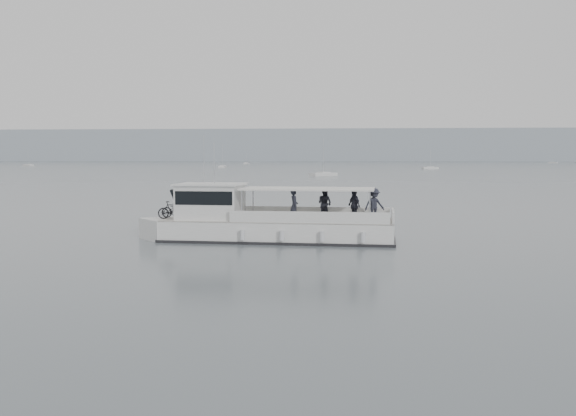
{
  "coord_description": "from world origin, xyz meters",
  "views": [
    {
      "loc": [
        -1.09,
        -32.64,
        4.06
      ],
      "look_at": [
        -3.53,
        -2.07,
        1.6
      ],
      "focal_mm": 40.0,
      "sensor_mm": 36.0,
      "label": 1
    }
  ],
  "objects": [
    {
      "name": "headland",
      "position": [
        0.0,
        560.0,
        14.0
      ],
      "size": [
        1400.0,
        90.0,
        28.0
      ],
      "primitive_type": "cube",
      "color": "#939EA8",
      "rests_on": "ground"
    },
    {
      "name": "ground",
      "position": [
        0.0,
        0.0,
        0.0
      ],
      "size": [
        1400.0,
        1400.0,
        0.0
      ],
      "primitive_type": "plane",
      "color": "#535C61",
      "rests_on": "ground"
    },
    {
      "name": "moored_fleet",
      "position": [
        -73.37,
        193.86,
        0.36
      ],
      "size": [
        375.41,
        340.02,
        9.46
      ],
      "color": "white",
      "rests_on": "ground"
    },
    {
      "name": "tour_boat",
      "position": [
        -5.13,
        -1.99,
        0.87
      ],
      "size": [
        12.72,
        3.94,
        5.3
      ],
      "rotation": [
        0.0,
        0.0,
        -0.07
      ],
      "color": "white",
      "rests_on": "ground"
    }
  ]
}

